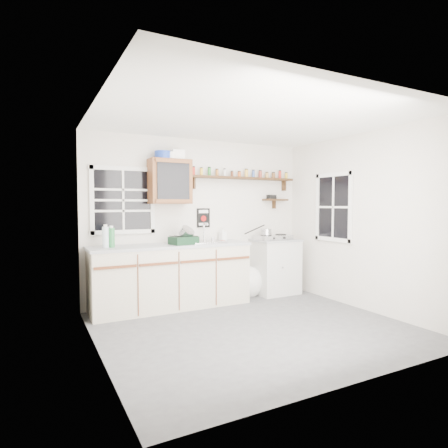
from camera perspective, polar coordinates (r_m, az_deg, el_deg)
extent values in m
cube|color=#49494B|center=(4.72, 4.57, -15.55)|extent=(3.60, 3.20, 0.02)
cube|color=white|center=(4.59, 4.71, 15.81)|extent=(3.60, 3.20, 0.02)
cube|color=beige|center=(3.84, -18.88, -0.76)|extent=(0.02, 3.20, 2.50)
cube|color=beige|center=(5.66, 20.36, 0.37)|extent=(0.02, 3.20, 2.50)
cube|color=beige|center=(5.91, -3.69, 0.65)|extent=(3.60, 0.02, 2.50)
cube|color=beige|center=(3.24, 19.98, -1.45)|extent=(3.60, 0.02, 2.50)
cube|color=#BCB39C|center=(5.50, -7.98, -8.05)|extent=(2.27, 0.60, 0.88)
cube|color=#96989D|center=(5.43, -8.02, -3.28)|extent=(2.31, 0.62, 0.04)
cube|color=brown|center=(4.94, -16.19, -6.35)|extent=(0.53, 0.02, 0.03)
cube|color=brown|center=(5.07, -9.86, -6.02)|extent=(0.53, 0.02, 0.03)
cube|color=brown|center=(5.27, -3.94, -5.64)|extent=(0.53, 0.02, 0.03)
cube|color=brown|center=(5.52, 1.49, -5.24)|extent=(0.53, 0.02, 0.03)
cube|color=silver|center=(6.36, 7.82, -6.54)|extent=(0.70, 0.55, 0.88)
cube|color=#96989D|center=(6.30, 7.85, -2.46)|extent=(0.73, 0.57, 0.03)
cube|color=#B4B4B9|center=(5.63, -2.87, -2.78)|extent=(0.52, 0.44, 0.03)
cylinder|color=#B4B4B9|center=(5.78, -3.09, -1.28)|extent=(0.02, 0.02, 0.28)
cylinder|color=#B4B4B9|center=(5.72, -2.84, -0.02)|extent=(0.02, 0.14, 0.02)
cube|color=#5A3616|center=(5.56, -8.27, 6.41)|extent=(0.60, 0.30, 0.65)
cube|color=black|center=(5.41, -7.70, 6.51)|extent=(0.48, 0.02, 0.52)
cylinder|color=#1835A0|center=(5.57, -9.29, 10.33)|extent=(0.24, 0.24, 0.11)
cube|color=white|center=(5.64, -7.12, 10.40)|extent=(0.18, 0.15, 0.14)
cylinder|color=white|center=(5.56, -7.96, 10.30)|extent=(0.12, 0.12, 0.10)
cube|color=black|center=(6.16, 2.89, 6.99)|extent=(1.91, 0.18, 0.04)
cube|color=black|center=(5.81, -4.65, 6.24)|extent=(0.03, 0.10, 0.18)
cube|color=black|center=(6.66, 9.11, 5.79)|extent=(0.03, 0.10, 0.18)
cylinder|color=red|center=(5.77, -4.69, 8.02)|extent=(0.05, 0.05, 0.12)
cylinder|color=black|center=(5.78, -4.69, 8.69)|extent=(0.05, 0.05, 0.02)
cylinder|color=gold|center=(5.83, -3.46, 7.94)|extent=(0.05, 0.05, 0.11)
cylinder|color=black|center=(5.83, -3.46, 8.55)|extent=(0.04, 0.04, 0.02)
cylinder|color=#267226|center=(5.88, -2.25, 7.95)|extent=(0.05, 0.05, 0.12)
cylinder|color=black|center=(5.89, -2.25, 8.62)|extent=(0.05, 0.05, 0.02)
cylinder|color=#99591E|center=(5.94, -1.06, 7.79)|extent=(0.05, 0.05, 0.10)
cylinder|color=black|center=(5.95, -1.06, 8.35)|extent=(0.05, 0.05, 0.02)
cylinder|color=silver|center=(6.00, 0.10, 7.79)|extent=(0.04, 0.04, 0.11)
cylinder|color=black|center=(6.01, 0.10, 8.39)|extent=(0.04, 0.04, 0.02)
cylinder|color=#4C2614|center=(6.06, 1.23, 7.60)|extent=(0.05, 0.05, 0.08)
cylinder|color=black|center=(6.07, 1.23, 8.05)|extent=(0.04, 0.04, 0.02)
cylinder|color=#B24C19|center=(6.13, 2.35, 7.56)|extent=(0.05, 0.05, 0.08)
cylinder|color=black|center=(6.13, 2.35, 8.01)|extent=(0.05, 0.05, 0.02)
cylinder|color=gold|center=(6.20, 3.44, 7.69)|extent=(0.06, 0.06, 0.12)
cylinder|color=black|center=(6.21, 3.44, 8.32)|extent=(0.05, 0.05, 0.02)
cylinder|color=#334C8C|center=(6.27, 4.50, 7.59)|extent=(0.05, 0.05, 0.11)
cylinder|color=black|center=(6.27, 4.50, 8.17)|extent=(0.04, 0.04, 0.02)
cylinder|color=maroon|center=(6.34, 5.54, 7.53)|extent=(0.06, 0.06, 0.11)
cylinder|color=black|center=(6.35, 5.55, 8.10)|extent=(0.05, 0.05, 0.02)
cylinder|color=#BF8C3F|center=(6.41, 6.56, 7.36)|extent=(0.05, 0.05, 0.09)
cylinder|color=black|center=(6.42, 6.56, 7.82)|extent=(0.05, 0.05, 0.02)
cylinder|color=brown|center=(6.49, 7.55, 7.31)|extent=(0.06, 0.06, 0.09)
cylinder|color=black|center=(6.49, 7.55, 7.77)|extent=(0.05, 0.05, 0.02)
cylinder|color=red|center=(6.57, 8.52, 7.42)|extent=(0.05, 0.05, 0.13)
cylinder|color=black|center=(6.58, 8.53, 8.04)|extent=(0.04, 0.04, 0.02)
cylinder|color=gold|center=(6.65, 9.47, 7.23)|extent=(0.05, 0.05, 0.10)
cylinder|color=black|center=(6.65, 9.47, 7.72)|extent=(0.05, 0.05, 0.02)
cube|color=black|center=(6.51, 7.83, 3.67)|extent=(0.45, 0.15, 0.03)
cube|color=black|center=(6.54, 7.62, 2.96)|extent=(0.03, 0.08, 0.14)
cube|color=black|center=(6.46, 7.25, 4.12)|extent=(0.14, 0.10, 0.07)
cube|color=black|center=(5.91, -3.17, 0.95)|extent=(0.22, 0.01, 0.30)
cube|color=white|center=(5.90, -3.14, 1.91)|extent=(0.16, 0.00, 0.05)
cylinder|color=#A50C0C|center=(5.90, -3.13, 0.85)|extent=(0.09, 0.01, 0.09)
cube|color=white|center=(5.90, -3.13, -0.03)|extent=(0.16, 0.00, 0.04)
cube|color=black|center=(5.50, -15.13, 3.51)|extent=(0.85, 0.02, 0.90)
cube|color=silver|center=(5.50, -15.13, 3.51)|extent=(0.93, 0.03, 0.98)
cube|color=black|center=(6.02, 16.35, 2.49)|extent=(0.02, 0.70, 1.00)
cube|color=silver|center=(6.02, 16.35, 2.49)|extent=(0.03, 0.78, 1.08)
cylinder|color=silver|center=(5.18, -17.60, -1.93)|extent=(0.08, 0.08, 0.28)
cylinder|color=white|center=(5.17, -17.63, -0.24)|extent=(0.05, 0.05, 0.03)
cylinder|color=#28793C|center=(5.20, -16.78, -2.01)|extent=(0.09, 0.09, 0.26)
cylinder|color=white|center=(5.19, -16.80, -0.42)|extent=(0.05, 0.05, 0.03)
cube|color=black|center=(5.40, -6.18, -2.51)|extent=(0.41, 0.33, 0.11)
cylinder|color=#B4B4B9|center=(5.41, -5.73, -1.33)|extent=(0.29, 0.30, 0.22)
imported|color=white|center=(5.95, -0.19, -1.51)|extent=(0.11, 0.11, 0.21)
cube|color=maroon|center=(5.73, -0.68, -2.63)|extent=(0.14, 0.13, 0.02)
cube|color=#B4B4B9|center=(6.25, 7.56, -2.02)|extent=(0.60, 0.34, 0.07)
cylinder|color=black|center=(6.16, 6.44, -1.69)|extent=(0.18, 0.18, 0.01)
cylinder|color=black|center=(6.33, 8.65, -1.58)|extent=(0.18, 0.18, 0.01)
cylinder|color=#B4B4B9|center=(6.16, 6.44, -1.24)|extent=(0.17, 0.17, 0.11)
cylinder|color=black|center=(6.14, 4.66, -0.85)|extent=(0.25, 0.26, 0.17)
ellipsoid|color=white|center=(6.20, 3.69, -8.84)|extent=(0.46, 0.42, 0.48)
cone|color=white|center=(6.17, 3.85, -6.82)|extent=(0.13, 0.13, 0.13)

